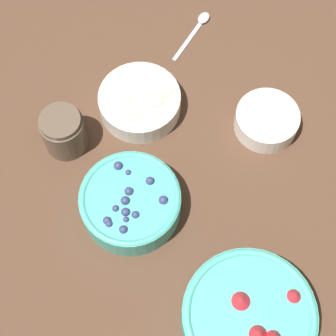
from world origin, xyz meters
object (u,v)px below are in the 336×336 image
(bowl_cream, at_px, (267,119))
(jar_chocolate, at_px, (64,132))
(bowl_strawberries, at_px, (248,317))
(bowl_bananas, at_px, (139,102))
(bowl_blueberries, at_px, (129,201))

(bowl_cream, distance_m, jar_chocolate, 0.38)
(bowl_strawberries, relative_size, bowl_cream, 1.77)
(jar_chocolate, bearing_deg, bowl_bananas, 77.13)
(bowl_strawberries, height_order, jar_chocolate, bowl_strawberries)
(bowl_bananas, relative_size, jar_chocolate, 1.80)
(jar_chocolate, bearing_deg, bowl_strawberries, 2.59)
(bowl_strawberries, xyz_separation_m, jar_chocolate, (-0.46, -0.02, -0.00))
(bowl_blueberries, bearing_deg, bowl_bananas, 135.43)
(bowl_cream, xyz_separation_m, jar_chocolate, (-0.22, -0.31, 0.01))
(bowl_blueberries, xyz_separation_m, bowl_bananas, (-0.15, 0.14, -0.01))
(bowl_strawberries, bearing_deg, bowl_blueberries, -176.95)
(bowl_bananas, xyz_separation_m, bowl_cream, (0.19, 0.16, -0.00))
(bowl_bananas, bearing_deg, bowl_blueberries, -44.57)
(bowl_blueberries, distance_m, jar_chocolate, 0.18)
(bowl_blueberries, height_order, jar_chocolate, jar_chocolate)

